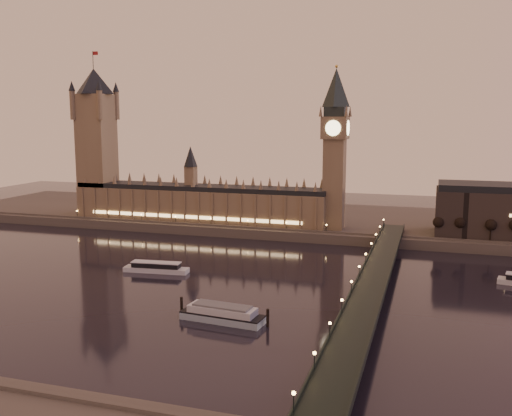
{
  "coord_description": "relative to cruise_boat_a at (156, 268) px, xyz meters",
  "views": [
    {
      "loc": [
        114.7,
        -241.22,
        77.15
      ],
      "look_at": [
        28.29,
        35.0,
        31.38
      ],
      "focal_mm": 40.0,
      "sensor_mm": 36.0,
      "label": 1
    }
  ],
  "objects": [
    {
      "name": "victoria_tower",
      "position": [
        -102.87,
        110.16,
        63.45
      ],
      "size": [
        31.68,
        31.68,
        118.0
      ],
      "color": "brown",
      "rests_on": "ground"
    },
    {
      "name": "palace_of_westminster",
      "position": [
        -22.99,
        110.15,
        19.37
      ],
      "size": [
        180.0,
        26.62,
        52.0
      ],
      "color": "brown",
      "rests_on": "ground"
    },
    {
      "name": "ground",
      "position": [
        17.13,
        -10.84,
        -2.34
      ],
      "size": [
        700.0,
        700.0,
        0.0
      ],
      "primitive_type": "plane",
      "color": "black",
      "rests_on": "ground"
    },
    {
      "name": "cruise_boat_a",
      "position": [
        0.0,
        0.0,
        0.0
      ],
      "size": [
        33.7,
        10.51,
        5.3
      ],
      "rotation": [
        0.0,
        0.0,
        0.1
      ],
      "color": "silver",
      "rests_on": "ground"
    },
    {
      "name": "bare_tree_0",
      "position": [
        134.57,
        98.16,
        12.91
      ],
      "size": [
        6.09,
        6.09,
        12.39
      ],
      "color": "black",
      "rests_on": "ground"
    },
    {
      "name": "big_ben",
      "position": [
        71.12,
        110.15,
        61.62
      ],
      "size": [
        17.68,
        17.68,
        104.0
      ],
      "color": "brown",
      "rests_on": "ground"
    },
    {
      "name": "bare_tree_1",
      "position": [
        149.11,
        98.16,
        12.91
      ],
      "size": [
        6.09,
        6.09,
        12.39
      ],
      "color": "black",
      "rests_on": "ground"
    },
    {
      "name": "moored_barge",
      "position": [
        57.01,
        -56.12,
        0.6
      ],
      "size": [
        37.82,
        12.26,
        6.96
      ],
      "rotation": [
        0.0,
        0.0,
        -0.09
      ],
      "color": "#8AA0AF",
      "rests_on": "ground"
    },
    {
      "name": "bare_tree_2",
      "position": [
        163.65,
        98.16,
        12.91
      ],
      "size": [
        6.09,
        6.09,
        12.39
      ],
      "color": "black",
      "rests_on": "ground"
    },
    {
      "name": "westminster_bridge",
      "position": [
        108.74,
        -10.84,
        3.18
      ],
      "size": [
        13.2,
        260.0,
        15.3
      ],
      "color": "black",
      "rests_on": "ground"
    },
    {
      "name": "far_embankment",
      "position": [
        47.13,
        154.16,
        0.66
      ],
      "size": [
        560.0,
        130.0,
        6.0
      ],
      "primitive_type": "cube",
      "color": "#423D35",
      "rests_on": "ground"
    }
  ]
}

